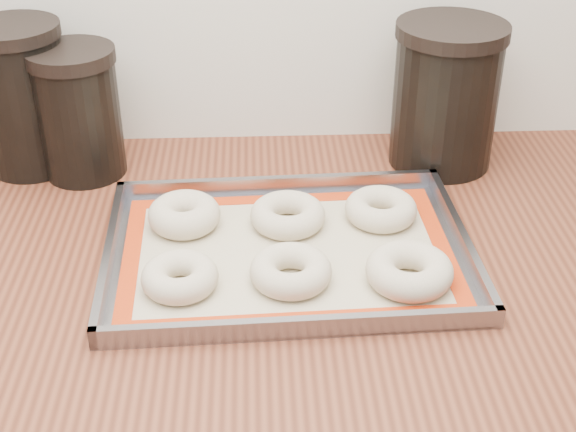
{
  "coord_description": "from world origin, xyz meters",
  "views": [
    {
      "loc": [
        0.08,
        0.81,
        1.48
      ],
      "look_at": [
        0.12,
        1.65,
        0.96
      ],
      "focal_mm": 50.0,
      "sensor_mm": 36.0,
      "label": 1
    }
  ],
  "objects_px": {
    "baking_tray": "(288,251)",
    "canister_left": "(23,97)",
    "bagel_front_left": "(180,277)",
    "bagel_back_mid": "(288,215)",
    "canister_mid": "(79,112)",
    "bagel_front_mid": "(291,271)",
    "bagel_back_left": "(184,214)",
    "canister_right": "(446,95)",
    "bagel_front_right": "(409,271)",
    "bagel_back_right": "(381,209)"
  },
  "relations": [
    {
      "from": "baking_tray",
      "to": "canister_left",
      "type": "xyz_separation_m",
      "value": [
        -0.38,
        0.27,
        0.1
      ]
    },
    {
      "from": "bagel_front_left",
      "to": "bagel_back_left",
      "type": "bearing_deg",
      "value": 91.52
    },
    {
      "from": "bagel_back_left",
      "to": "canister_right",
      "type": "bearing_deg",
      "value": 25.34
    },
    {
      "from": "bagel_front_right",
      "to": "bagel_back_left",
      "type": "bearing_deg",
      "value": 153.29
    },
    {
      "from": "bagel_front_mid",
      "to": "canister_mid",
      "type": "height_order",
      "value": "canister_mid"
    },
    {
      "from": "baking_tray",
      "to": "bagel_front_right",
      "type": "distance_m",
      "value": 0.16
    },
    {
      "from": "bagel_back_mid",
      "to": "canister_mid",
      "type": "distance_m",
      "value": 0.35
    },
    {
      "from": "bagel_front_left",
      "to": "bagel_front_mid",
      "type": "height_order",
      "value": "same"
    },
    {
      "from": "canister_left",
      "to": "canister_mid",
      "type": "distance_m",
      "value": 0.09
    },
    {
      "from": "bagel_front_right",
      "to": "bagel_back_right",
      "type": "height_order",
      "value": "bagel_front_right"
    },
    {
      "from": "canister_left",
      "to": "baking_tray",
      "type": "bearing_deg",
      "value": -35.13
    },
    {
      "from": "bagel_front_left",
      "to": "canister_mid",
      "type": "relative_size",
      "value": 0.48
    },
    {
      "from": "bagel_front_left",
      "to": "bagel_back_right",
      "type": "xyz_separation_m",
      "value": [
        0.26,
        0.14,
        0.0
      ]
    },
    {
      "from": "bagel_back_mid",
      "to": "canister_right",
      "type": "bearing_deg",
      "value": 37.15
    },
    {
      "from": "bagel_back_left",
      "to": "canister_mid",
      "type": "xyz_separation_m",
      "value": [
        -0.16,
        0.17,
        0.07
      ]
    },
    {
      "from": "bagel_front_mid",
      "to": "bagel_front_left",
      "type": "bearing_deg",
      "value": -177.26
    },
    {
      "from": "bagel_front_right",
      "to": "bagel_front_mid",
      "type": "bearing_deg",
      "value": 176.64
    },
    {
      "from": "bagel_front_right",
      "to": "canister_mid",
      "type": "bearing_deg",
      "value": 144.66
    },
    {
      "from": "baking_tray",
      "to": "canister_mid",
      "type": "bearing_deg",
      "value": 140.97
    },
    {
      "from": "bagel_front_mid",
      "to": "bagel_back_mid",
      "type": "distance_m",
      "value": 0.13
    },
    {
      "from": "baking_tray",
      "to": "bagel_back_left",
      "type": "height_order",
      "value": "bagel_back_left"
    },
    {
      "from": "bagel_front_right",
      "to": "bagel_back_right",
      "type": "relative_size",
      "value": 1.08
    },
    {
      "from": "baking_tray",
      "to": "bagel_back_right",
      "type": "height_order",
      "value": "bagel_back_right"
    },
    {
      "from": "canister_mid",
      "to": "baking_tray",
      "type": "bearing_deg",
      "value": -39.03
    },
    {
      "from": "baking_tray",
      "to": "canister_mid",
      "type": "height_order",
      "value": "canister_mid"
    },
    {
      "from": "bagel_front_right",
      "to": "canister_left",
      "type": "distance_m",
      "value": 0.63
    },
    {
      "from": "bagel_front_left",
      "to": "bagel_back_mid",
      "type": "bearing_deg",
      "value": 44.95
    },
    {
      "from": "canister_mid",
      "to": "canister_right",
      "type": "relative_size",
      "value": 0.89
    },
    {
      "from": "bagel_back_mid",
      "to": "canister_left",
      "type": "height_order",
      "value": "canister_left"
    },
    {
      "from": "bagel_front_mid",
      "to": "baking_tray",
      "type": "bearing_deg",
      "value": 90.5
    },
    {
      "from": "canister_left",
      "to": "bagel_back_left",
      "type": "bearing_deg",
      "value": -39.09
    },
    {
      "from": "baking_tray",
      "to": "canister_right",
      "type": "height_order",
      "value": "canister_right"
    },
    {
      "from": "bagel_back_left",
      "to": "canister_right",
      "type": "height_order",
      "value": "canister_right"
    },
    {
      "from": "canister_mid",
      "to": "bagel_back_right",
      "type": "bearing_deg",
      "value": -21.17
    },
    {
      "from": "bagel_front_mid",
      "to": "canister_mid",
      "type": "distance_m",
      "value": 0.43
    },
    {
      "from": "bagel_front_mid",
      "to": "bagel_front_right",
      "type": "bearing_deg",
      "value": -3.36
    },
    {
      "from": "bagel_front_right",
      "to": "bagel_back_mid",
      "type": "distance_m",
      "value": 0.2
    },
    {
      "from": "baking_tray",
      "to": "bagel_front_right",
      "type": "relative_size",
      "value": 4.46
    },
    {
      "from": "bagel_back_left",
      "to": "canister_left",
      "type": "bearing_deg",
      "value": 140.91
    },
    {
      "from": "bagel_front_right",
      "to": "bagel_back_right",
      "type": "bearing_deg",
      "value": 95.2
    },
    {
      "from": "bagel_front_mid",
      "to": "bagel_back_left",
      "type": "relative_size",
      "value": 1.03
    },
    {
      "from": "bagel_front_left",
      "to": "bagel_back_mid",
      "type": "distance_m",
      "value": 0.19
    },
    {
      "from": "bagel_front_right",
      "to": "canister_mid",
      "type": "relative_size",
      "value": 0.55
    },
    {
      "from": "bagel_back_mid",
      "to": "baking_tray",
      "type": "bearing_deg",
      "value": -92.27
    },
    {
      "from": "bagel_front_right",
      "to": "bagel_back_mid",
      "type": "xyz_separation_m",
      "value": [
        -0.14,
        0.14,
        -0.0
      ]
    },
    {
      "from": "bagel_front_mid",
      "to": "canister_left",
      "type": "relative_size",
      "value": 0.45
    },
    {
      "from": "canister_right",
      "to": "bagel_back_mid",
      "type": "bearing_deg",
      "value": -142.85
    },
    {
      "from": "canister_left",
      "to": "canister_right",
      "type": "bearing_deg",
      "value": -1.63
    },
    {
      "from": "bagel_front_left",
      "to": "canister_right",
      "type": "bearing_deg",
      "value": 40.14
    },
    {
      "from": "canister_left",
      "to": "canister_mid",
      "type": "xyz_separation_m",
      "value": [
        0.08,
        -0.03,
        -0.01
      ]
    }
  ]
}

